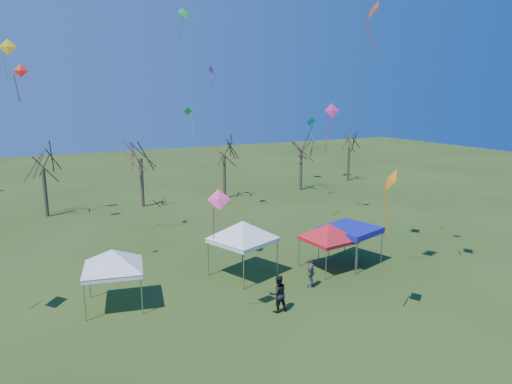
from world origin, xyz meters
The scene contains 22 objects.
ground centered at (0.00, 0.00, 0.00)m, with size 140.00×140.00×0.00m, color #294215.
tree_1 centered at (-10.77, 24.65, 5.79)m, with size 3.42×3.42×7.54m.
tree_2 centered at (-2.37, 24.38, 6.29)m, with size 3.71×3.71×8.18m.
tree_3 centered at (6.03, 24.04, 6.08)m, with size 3.59×3.59×7.91m.
tree_4 centered at (15.36, 24.00, 6.06)m, with size 3.58×3.58×7.89m.
tree_5 centered at (23.72, 26.07, 5.73)m, with size 3.39×3.39×7.46m.
tent_white_west centered at (-8.82, 3.97, 2.81)m, with size 3.86×3.86×3.49m.
tent_white_mid centered at (-1.30, 4.61, 3.11)m, with size 4.10×4.10×3.86m.
tent_red centered at (3.76, 3.10, 2.69)m, with size 3.77×3.77×3.34m.
tent_blue centered at (5.65, 3.31, 2.18)m, with size 3.72×3.72×2.37m.
person_dark centered at (-1.79, -0.37, 0.95)m, with size 0.92×0.72×1.89m, color black.
person_grey centered at (1.31, 1.35, 0.86)m, with size 1.01×0.42×1.72m, color slate.
kite_27 centered at (6.54, 3.30, 15.35)m, with size 0.95×1.28×2.80m.
kite_2 centered at (-12.47, 23.30, 14.13)m, with size 1.36×0.79×3.30m.
kite_22 centered at (0.98, 20.10, 8.99)m, with size 0.81×0.77×2.48m.
kite_17 centered at (6.43, 6.70, 9.42)m, with size 1.13×0.71×3.29m.
kite_12 centered at (13.57, 19.63, 7.85)m, with size 1.05×0.58×3.27m.
kite_13 centered at (-11.79, 20.15, 12.22)m, with size 1.16×0.85×2.80m.
kite_11 centered at (0.05, 17.68, 16.77)m, with size 1.30×1.02×2.48m.
kite_1 centered at (-4.78, -0.17, 5.97)m, with size 1.23×1.03×2.32m.
kite_19 centered at (2.29, 17.76, 12.49)m, with size 0.55×0.80×2.07m.
kite_5 centered at (1.87, -3.72, 6.83)m, with size 0.95×1.21×3.51m.
Camera 1 is at (-12.41, -18.39, 10.53)m, focal length 32.00 mm.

